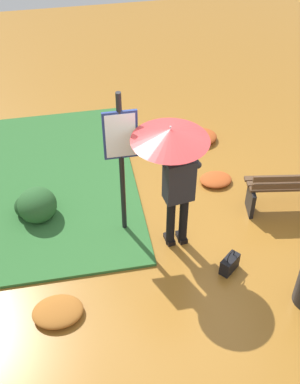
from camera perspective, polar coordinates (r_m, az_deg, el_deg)
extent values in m
plane|color=#9E6623|center=(7.26, 4.45, -5.52)|extent=(18.00, 18.00, 0.00)
cylinder|color=black|center=(6.93, 3.83, -3.23)|extent=(0.12, 0.12, 0.86)
cylinder|color=black|center=(6.89, 2.38, -3.43)|extent=(0.12, 0.12, 0.86)
cube|color=black|center=(7.23, 3.62, -5.19)|extent=(0.14, 0.23, 0.08)
cube|color=black|center=(7.20, 2.22, -5.39)|extent=(0.14, 0.23, 0.08)
cube|color=#232328|center=(6.40, 3.35, 1.40)|extent=(0.41, 0.29, 0.64)
sphere|color=tan|center=(6.11, 3.52, 4.68)|extent=(0.20, 0.20, 0.20)
ellipsoid|color=black|center=(6.09, 3.53, 4.91)|extent=(0.20, 0.20, 0.15)
cylinder|color=#232328|center=(6.33, 5.27, 3.22)|extent=(0.18, 0.13, 0.18)
cylinder|color=#232328|center=(6.27, 4.94, 3.88)|extent=(0.24, 0.11, 0.33)
cube|color=black|center=(6.16, 4.28, 4.73)|extent=(0.07, 0.03, 0.14)
cylinder|color=#232328|center=(6.21, 1.99, 2.87)|extent=(0.11, 0.10, 0.09)
cylinder|color=#232328|center=(6.15, 2.16, 3.48)|extent=(0.10, 0.09, 0.23)
cylinder|color=#A5A5AD|center=(5.96, 2.32, 5.84)|extent=(0.02, 0.02, 0.41)
cone|color=#B22D2D|center=(5.90, 2.34, 6.58)|extent=(0.96, 0.96, 0.16)
sphere|color=#A5A5AD|center=(5.84, 2.37, 7.46)|extent=(0.02, 0.02, 0.02)
cylinder|color=black|center=(6.62, -3.24, 2.70)|extent=(0.07, 0.07, 2.30)
cube|color=navy|center=(6.28, -3.41, 6.51)|extent=(0.44, 0.04, 0.70)
cube|color=silver|center=(6.26, -3.38, 6.41)|extent=(0.38, 0.01, 0.64)
cube|color=black|center=(6.87, 9.09, -8.13)|extent=(0.32, 0.30, 0.24)
torus|color=black|center=(6.75, 9.23, -7.25)|extent=(0.15, 0.13, 0.18)
cube|color=black|center=(7.66, 11.43, -0.93)|extent=(0.11, 0.36, 0.44)
cube|color=#513823|center=(7.82, 15.76, 1.56)|extent=(1.40, 0.31, 0.04)
cube|color=#513823|center=(7.74, 16.10, 0.99)|extent=(1.40, 0.31, 0.04)
cube|color=#513823|center=(7.66, 16.44, 0.41)|extent=(1.40, 0.31, 0.04)
cube|color=#513823|center=(7.57, 16.73, 0.73)|extent=(1.39, 0.25, 0.10)
ellipsoid|color=#285628|center=(7.56, -12.77, -1.45)|extent=(0.58, 0.58, 0.52)
ellipsoid|color=#1E421E|center=(7.70, -13.97, -1.65)|extent=(0.35, 0.35, 0.35)
ellipsoid|color=#B74C1E|center=(8.19, 7.53, 1.42)|extent=(0.52, 0.42, 0.11)
ellipsoid|color=#B74C1E|center=(9.06, 5.49, 6.28)|extent=(0.69, 0.56, 0.15)
ellipsoid|color=#A86023|center=(6.49, -10.50, -13.29)|extent=(0.64, 0.51, 0.14)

